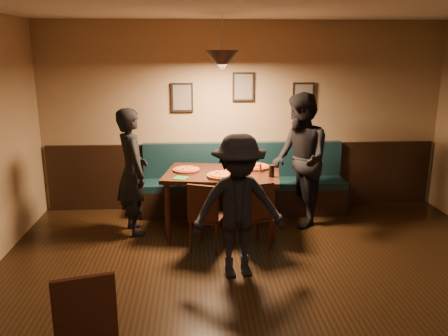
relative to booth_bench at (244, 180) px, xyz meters
name	(u,v)px	position (x,y,z in m)	size (l,w,h in m)	color
wall_back	(243,117)	(0.00, 0.30, 0.90)	(6.00, 6.00, 0.00)	#8C704F
wainscot	(242,175)	(0.00, 0.27, 0.00)	(5.88, 0.06, 1.00)	black
booth_bench	(244,180)	(0.00, 0.00, 0.00)	(3.00, 0.60, 1.00)	#0F232D
picture_left	(182,97)	(-0.90, 0.27, 1.20)	(0.32, 0.04, 0.42)	black
picture_center	(243,87)	(0.00, 0.27, 1.35)	(0.32, 0.04, 0.42)	black
picture_right	(303,97)	(0.90, 0.27, 1.20)	(0.32, 0.04, 0.42)	black
pendant_lamp	(222,60)	(-0.36, -0.66, 1.75)	(0.44, 0.44, 0.25)	black
dining_table	(222,201)	(-0.36, -0.66, -0.10)	(1.49, 0.96, 0.80)	black
chair_near_left	(208,215)	(-0.58, -1.28, -0.07)	(0.38, 0.38, 0.86)	black
chair_near_right	(252,214)	(-0.04, -1.28, -0.07)	(0.38, 0.38, 0.86)	black
diner_left	(132,172)	(-1.54, -0.69, 0.33)	(0.61, 0.40, 1.67)	black
diner_right	(300,160)	(0.71, -0.52, 0.42)	(0.89, 0.69, 1.83)	black
diner_front	(239,207)	(-0.27, -1.98, 0.28)	(1.00, 0.58, 1.55)	black
pizza_a	(186,170)	(-0.84, -0.56, 0.32)	(0.35, 0.35, 0.04)	orange
pizza_b	(222,175)	(-0.38, -0.89, 0.32)	(0.39, 0.39, 0.04)	orange
pizza_c	(256,167)	(0.11, -0.47, 0.32)	(0.39, 0.39, 0.04)	orange
soda_glass	(272,171)	(0.25, -0.91, 0.38)	(0.07, 0.07, 0.15)	black
tabasco_bottle	(260,167)	(0.14, -0.68, 0.37)	(0.03, 0.03, 0.13)	#8B2204
napkin_a	(182,169)	(-0.91, -0.45, 0.30)	(0.13, 0.13, 0.01)	#207A26
napkin_b	(181,178)	(-0.91, -0.91, 0.30)	(0.17, 0.17, 0.01)	#1E712E
cutlery_set	(219,180)	(-0.42, -1.03, 0.30)	(0.02, 0.20, 0.00)	silver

